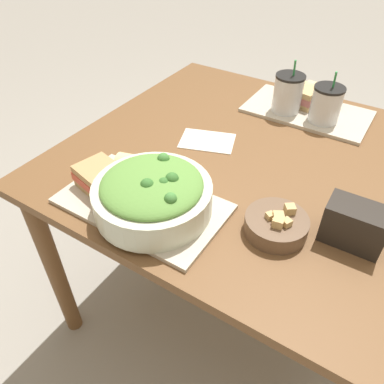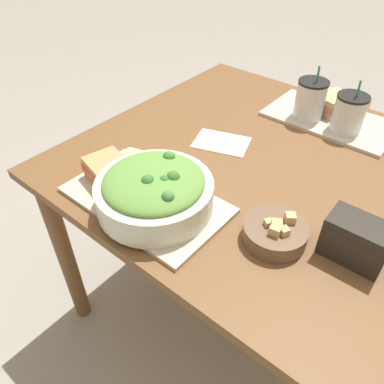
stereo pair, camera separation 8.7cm
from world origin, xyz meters
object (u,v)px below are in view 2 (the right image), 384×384
chip_bag (356,240)px  sandwich_far (326,102)px  drink_cup_dark (310,100)px  drink_cup_red (349,114)px  salad_bowl (155,190)px  napkin_folded (221,142)px  baguette_far (349,102)px  baguette_near (156,167)px  soup_bowl (275,232)px  sandwich_near (108,170)px

chip_bag → sandwich_far: bearing=118.6°
drink_cup_dark → drink_cup_red: size_ratio=1.05×
salad_bowl → napkin_folded: 0.38m
drink_cup_dark → chip_bag: drink_cup_dark is taller
salad_bowl → sandwich_far: 0.78m
drink_cup_dark → drink_cup_red: drink_cup_dark is taller
sandwich_far → chip_bag: size_ratio=1.07×
baguette_far → drink_cup_red: size_ratio=0.77×
baguette_near → drink_cup_red: 0.67m
soup_bowl → chip_bag: chip_bag is taller
salad_bowl → sandwich_near: size_ratio=2.16×
sandwich_near → sandwich_far: bearing=83.1°
soup_bowl → drink_cup_dark: size_ratio=0.82×
napkin_folded → baguette_far: bearing=62.2°
salad_bowl → baguette_far: 0.83m
baguette_far → drink_cup_dark: (-0.09, -0.13, 0.03)m
sandwich_near → chip_bag: size_ratio=0.99×
chip_bag → soup_bowl: bearing=-158.1°
drink_cup_dark → napkin_folded: size_ratio=0.92×
chip_bag → salad_bowl: bearing=-160.2°
soup_bowl → baguette_far: 0.72m
baguette_near → sandwich_far: 0.71m
drink_cup_red → drink_cup_dark: bearing=180.0°
soup_bowl → sandwich_far: 0.69m
salad_bowl → sandwich_far: (0.11, 0.77, -0.02)m
baguette_near → baguette_far: same height
baguette_near → chip_bag: chip_bag is taller
baguette_near → drink_cup_red: (0.31, 0.59, 0.02)m
salad_bowl → napkin_folded: bearing=98.9°
soup_bowl → sandwich_far: sandwich_far is taller
sandwich_near → drink_cup_red: bearing=73.3°
sandwich_far → drink_cup_dark: size_ratio=0.80×
sandwich_far → drink_cup_dark: 0.10m
drink_cup_red → napkin_folded: drink_cup_red is taller
salad_bowl → soup_bowl: salad_bowl is taller
sandwich_near → baguette_near: bearing=58.6°
baguette_near → chip_bag: (0.54, 0.08, 0.01)m
sandwich_far → chip_bag: chip_bag is taller
sandwich_near → drink_cup_dark: bearing=82.6°
sandwich_near → baguette_near: (0.09, 0.09, 0.00)m
drink_cup_red → baguette_far: bearing=108.8°
sandwich_far → baguette_far: size_ratio=1.10×
salad_bowl → chip_bag: 0.48m
soup_bowl → sandwich_far: (-0.18, 0.67, 0.02)m
drink_cup_red → napkin_folded: (-0.28, -0.32, -0.07)m
drink_cup_red → napkin_folded: size_ratio=0.87×
salad_bowl → chip_bag: (0.45, 0.17, -0.01)m
soup_bowl → baguette_far: (-0.11, 0.71, 0.02)m
salad_bowl → sandwich_near: (-0.18, -0.00, -0.02)m
drink_cup_dark → napkin_folded: bearing=-114.3°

